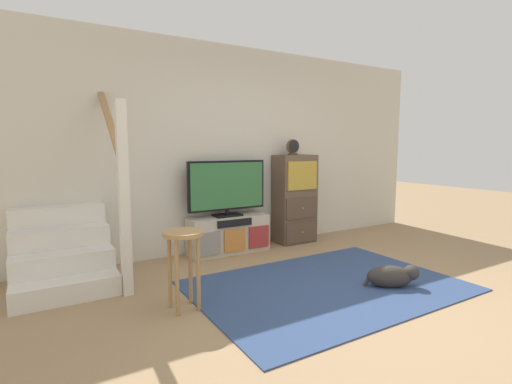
{
  "coord_description": "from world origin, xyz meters",
  "views": [
    {
      "loc": [
        -2.44,
        -2.13,
        1.38
      ],
      "look_at": [
        -0.13,
        1.77,
        0.83
      ],
      "focal_mm": 26.38,
      "sensor_mm": 36.0,
      "label": 1
    }
  ],
  "objects": [
    {
      "name": "dog",
      "position": [
        0.53,
        0.25,
        0.12
      ],
      "size": [
        0.49,
        0.41,
        0.23
      ],
      "color": "#332D28",
      "rests_on": "ground_plane"
    },
    {
      "name": "bar_stool_near",
      "position": [
        -1.4,
        0.83,
        0.51
      ],
      "size": [
        0.34,
        0.34,
        0.68
      ],
      "color": "#A37A4C",
      "rests_on": "ground_plane"
    },
    {
      "name": "television",
      "position": [
        -0.3,
        2.22,
        0.86
      ],
      "size": [
        1.08,
        0.22,
        0.72
      ],
      "color": "black",
      "rests_on": "media_console"
    },
    {
      "name": "area_rug",
      "position": [
        0.0,
        0.6,
        0.01
      ],
      "size": [
        2.6,
        1.8,
        0.01
      ],
      "primitive_type": "cube",
      "color": "navy",
      "rests_on": "ground_plane"
    },
    {
      "name": "media_console",
      "position": [
        -0.3,
        2.19,
        0.24
      ],
      "size": [
        1.06,
        0.38,
        0.48
      ],
      "color": "#BCB29E",
      "rests_on": "ground_plane"
    },
    {
      "name": "side_cabinet",
      "position": [
        0.78,
        2.2,
        0.63
      ],
      "size": [
        0.58,
        0.38,
        1.26
      ],
      "color": "brown",
      "rests_on": "ground_plane"
    },
    {
      "name": "desk_clock",
      "position": [
        0.72,
        2.19,
        1.37
      ],
      "size": [
        0.19,
        0.08,
        0.22
      ],
      "color": "#4C3823",
      "rests_on": "side_cabinet"
    },
    {
      "name": "staircase",
      "position": [
        -2.24,
        2.2,
        0.37
      ],
      "size": [
        1.0,
        1.36,
        2.2
      ],
      "color": "silver",
      "rests_on": "ground_plane"
    },
    {
      "name": "ground_plane",
      "position": [
        0.0,
        0.0,
        0.0
      ],
      "size": [
        20.0,
        20.0,
        0.0
      ],
      "primitive_type": "plane",
      "color": "#997A56"
    },
    {
      "name": "back_wall",
      "position": [
        0.0,
        2.46,
        1.35
      ],
      "size": [
        6.4,
        0.12,
        2.7
      ],
      "primitive_type": "cube",
      "color": "beige",
      "rests_on": "ground_plane"
    }
  ]
}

